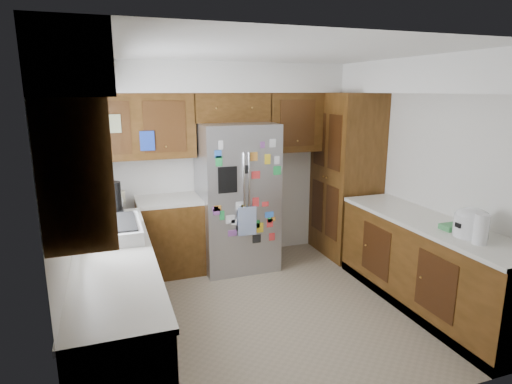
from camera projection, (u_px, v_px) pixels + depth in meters
floor at (272, 308)px, 4.38m from camera, size 3.60×3.60×0.00m
room_shell at (250, 127)px, 4.26m from camera, size 3.64×3.24×2.52m
left_counter_run at (132, 289)px, 3.86m from camera, size 1.36×3.20×0.92m
right_counter_run at (427, 268)px, 4.34m from camera, size 0.63×2.25×0.92m
pantry at (346, 176)px, 5.67m from camera, size 0.60×0.90×2.15m
fridge at (237, 197)px, 5.28m from camera, size 0.90×0.79×1.80m
bridge_cabinet at (231, 107)px, 5.23m from camera, size 0.96×0.34×0.35m
fridge_top_items at (226, 81)px, 5.13m from camera, size 0.53×0.31×0.31m
sink_assembly at (111, 229)px, 3.75m from camera, size 0.52×0.70×0.37m
left_counter_clutter at (112, 202)px, 4.43m from camera, size 0.31×0.92×0.38m
rice_cooker at (471, 222)px, 3.76m from camera, size 0.30×0.29×0.26m
paper_towel at (481, 229)px, 3.56m from camera, size 0.12×0.12×0.26m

